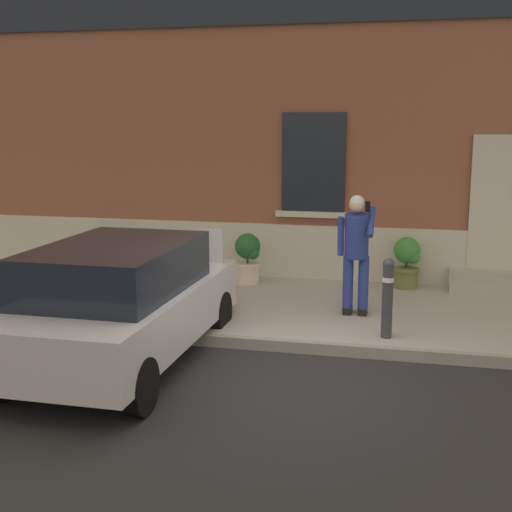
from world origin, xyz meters
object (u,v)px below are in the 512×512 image
Objects in this scene: bollard_far_left at (134,281)px; planter_olive at (407,261)px; person_on_phone at (356,247)px; bollard_near_person at (387,295)px; planter_terracotta at (107,249)px; hatchback_car_silver at (122,301)px; planter_cream at (248,257)px.

bollard_far_left is 1.22× the size of planter_olive.
bollard_near_person is at bearing -72.32° from person_on_phone.
hatchback_car_silver is at bearing -62.93° from planter_terracotta.
bollard_far_left is at bearing -141.82° from planter_olive.
planter_cream is (-2.49, 2.64, -0.11)m from bollard_near_person.
planter_olive is (2.68, 0.24, 0.00)m from planter_cream.
person_on_phone reaches higher than planter_olive.
bollard_near_person is 2.89m from planter_olive.
hatchback_car_silver is 5.31m from planter_olive.
planter_terracotta is at bearing -178.90° from planter_olive.
hatchback_car_silver is 4.74× the size of planter_terracotta.
planter_terracotta is (-5.17, 2.78, -0.11)m from bollard_near_person.
hatchback_car_silver is 2.34× the size of person_on_phone.
planter_terracotta is (-4.67, 1.82, -0.54)m from person_on_phone.
person_on_phone is 2.03× the size of planter_terracotta.
bollard_near_person is at bearing -93.69° from planter_olive.
person_on_phone is at bearing -40.05° from planter_cream.
person_on_phone reaches higher than planter_terracotta.
bollard_far_left is 1.22× the size of planter_cream.
planter_olive is at bearing 60.77° from person_on_phone.
planter_cream is (-1.99, 1.68, -0.54)m from person_on_phone.
bollard_near_person is at bearing 22.86° from hatchback_car_silver.
bollard_near_person is 1.17m from person_on_phone.
bollard_far_left is 2.82m from planter_cream.
bollard_far_left is (-0.40, 1.30, -0.08)m from hatchback_car_silver.
planter_cream and planter_olive have the same top height.
bollard_far_left is 0.60× the size of person_on_phone.
planter_cream is 2.69m from planter_olive.
hatchback_car_silver is at bearing -148.40° from person_on_phone.
planter_cream is (0.59, 3.94, -0.18)m from hatchback_car_silver.
bollard_far_left is at bearing 106.95° from hatchback_car_silver.
person_on_phone reaches higher than bollard_near_person.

